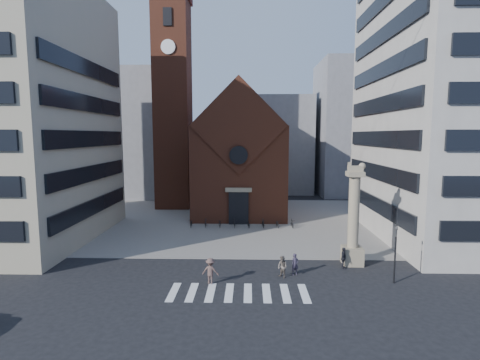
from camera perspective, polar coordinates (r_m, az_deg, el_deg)
name	(u,v)px	position (r m, az deg, el deg)	size (l,w,h in m)	color
ground	(233,276)	(29.92, -1.14, -14.47)	(120.00, 120.00, 0.00)	black
piazza	(239,220)	(48.10, -0.13, -6.17)	(46.00, 30.00, 0.05)	gray
zebra_crossing	(239,293)	(27.13, -0.22, -16.79)	(10.20, 3.20, 0.01)	white
church	(240,156)	(52.97, 0.04, 3.74)	(12.00, 16.65, 18.00)	brown
campanile	(173,102)	(57.16, -10.17, 11.65)	(5.50, 5.50, 31.20)	brown
building_left	(0,114)	(45.54, -32.69, 8.46)	(18.00, 20.00, 26.00)	#9F927B
building_right	(471,85)	(46.15, 31.71, 12.23)	(18.00, 22.00, 32.00)	#B8B1A7
bg_block_left	(132,134)	(71.09, -16.11, 6.71)	(16.00, 14.00, 22.00)	gray
bg_block_mid	(274,145)	(73.01, 5.15, 5.38)	(14.00, 12.00, 18.00)	gray
bg_block_right	(362,129)	(72.86, 18.10, 7.43)	(16.00, 14.00, 24.00)	gray
lion_column	(353,224)	(32.90, 16.90, -6.48)	(1.63, 1.60, 8.68)	gray
traffic_light	(395,253)	(30.16, 22.58, -10.24)	(0.13, 0.16, 4.30)	black
pedestrian_0	(295,264)	(30.26, 8.39, -12.58)	(0.62, 0.41, 1.70)	#322B3C
pedestrian_1	(282,267)	(29.56, 6.48, -13.03)	(0.82, 0.64, 1.69)	#645A50
pedestrian_2	(343,258)	(32.34, 15.49, -11.40)	(1.04, 0.43, 1.78)	black
pedestrian_3	(210,271)	(28.34, -4.52, -13.65)	(1.25, 0.72, 1.93)	brown
scooter_0	(191,223)	(45.01, -7.43, -6.53)	(0.59, 1.69, 0.89)	black
scooter_1	(206,223)	(44.78, -5.26, -6.51)	(0.46, 1.64, 0.98)	black
scooter_2	(220,223)	(44.62, -3.07, -6.60)	(0.59, 1.69, 0.89)	black
scooter_3	(234,223)	(44.51, -0.87, -6.56)	(0.46, 1.64, 0.98)	black
scooter_4	(249,223)	(44.49, 1.33, -6.63)	(0.59, 1.69, 0.89)	black
scooter_5	(263,223)	(44.51, 3.54, -6.57)	(0.46, 1.64, 0.98)	black
scooter_6	(278,224)	(44.62, 5.74, -6.63)	(0.59, 1.69, 0.89)	black
scooter_7	(292,223)	(44.77, 7.93, -6.55)	(0.46, 1.64, 0.98)	black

